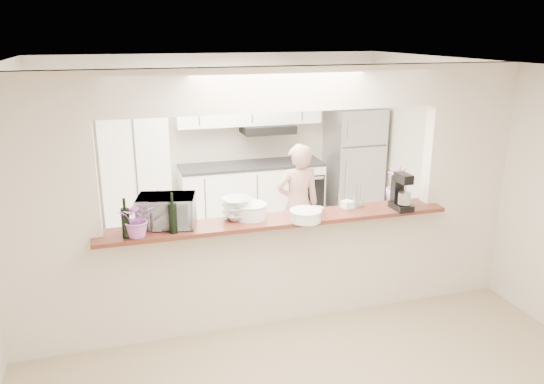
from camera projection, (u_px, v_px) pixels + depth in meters
name	position (u px, v px, depth m)	size (l,w,h in m)	color
floor	(277.00, 317.00, 5.40)	(6.00, 6.00, 0.00)	tan
tile_overlay	(241.00, 257.00, 6.82)	(5.00, 2.90, 0.01)	silver
partition	(277.00, 177.00, 4.97)	(5.00, 0.15, 2.50)	silver
bar_counter	(277.00, 266.00, 5.23)	(3.40, 0.38, 1.09)	silver
kitchen_cabinets	(208.00, 164.00, 7.56)	(3.15, 0.62, 2.25)	white
refrigerator	(353.00, 163.00, 8.15)	(0.75, 0.70, 1.70)	#A1A1A6
flower_left	(137.00, 218.00, 4.54)	(0.30, 0.26, 0.34)	#CC6CAA
wine_bottle_a	(126.00, 223.00, 4.52)	(0.07, 0.07, 0.36)	black
wine_bottle_b	(173.00, 218.00, 4.63)	(0.07, 0.07, 0.37)	black
toaster_oven	(167.00, 211.00, 4.81)	(0.51, 0.35, 0.28)	#B1B2B6
serving_bowls	(237.00, 209.00, 5.00)	(0.27, 0.27, 0.20)	white
plate_stack_a	(251.00, 211.00, 5.02)	(0.31, 0.31, 0.14)	white
plate_stack_b	(306.00, 215.00, 4.96)	(0.30, 0.30, 0.11)	white
red_bowl	(298.00, 212.00, 5.10)	(0.13, 0.13, 0.06)	maroon
tan_bowl	(317.00, 211.00, 5.16)	(0.13, 0.13, 0.06)	tan
utensil_caddy	(351.00, 198.00, 5.32)	(0.29, 0.23, 0.23)	silver
stand_mixer	(401.00, 193.00, 5.25)	(0.16, 0.26, 0.37)	black
flower_right	(396.00, 185.00, 5.43)	(0.21, 0.21, 0.38)	#D573CD
person	(298.00, 206.00, 6.44)	(0.55, 0.36, 1.52)	tan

